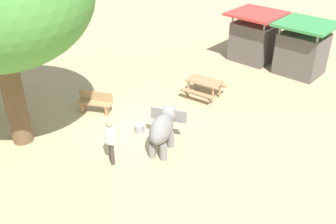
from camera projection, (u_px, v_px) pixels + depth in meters
ground_plane at (138, 133)px, 14.10m from camera, size 60.00×60.00×0.00m
elephant at (163, 127)px, 12.84m from camera, size 1.55×1.91×1.34m
person_handler at (110, 139)px, 12.10m from camera, size 0.46×0.32×1.62m
wooden_bench at (95, 102)px, 15.20m from camera, size 1.43×1.00×0.88m
picnic_table_near at (204, 84)px, 16.29m from camera, size 1.67×1.65×0.78m
market_stall_red at (254, 39)px, 19.65m from camera, size 2.50×2.50×2.52m
market_stall_green at (302, 51)px, 18.16m from camera, size 2.50×2.50×2.52m
feed_bucket at (140, 128)px, 14.07m from camera, size 0.36×0.36×0.32m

